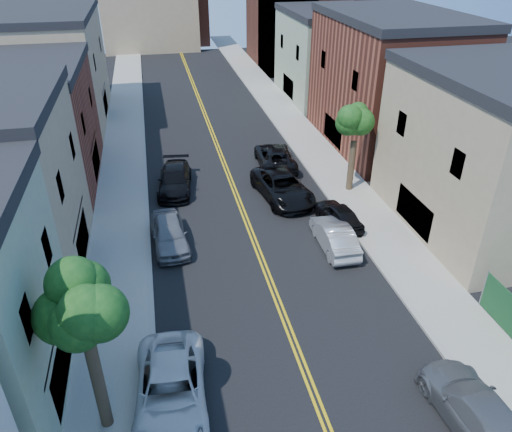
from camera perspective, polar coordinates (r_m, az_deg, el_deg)
sidewalk_left at (r=41.76m, az=-15.39°, el=7.04°), size 3.20×100.00×0.15m
sidewalk_right at (r=43.61m, az=5.92°, el=8.98°), size 3.20×100.00×0.15m
curb_left at (r=41.67m, az=-12.98°, el=7.31°), size 0.30×100.00×0.15m
curb_right at (r=43.13m, az=3.68°, el=8.83°), size 0.30×100.00×0.15m
bldg_left_brick at (r=37.62m, az=-25.69°, el=9.00°), size 9.00×12.00×8.00m
bldg_left_tan_far at (r=50.62m, az=-23.01°, el=15.39°), size 9.00×16.00×9.50m
bldg_right_tan at (r=31.61m, az=26.04°, el=6.16°), size 9.00×12.00×9.00m
bldg_right_brick at (r=42.61m, az=15.22°, el=14.58°), size 9.00×14.00×10.00m
bldg_right_palegrn at (r=55.25m, az=8.60°, el=17.90°), size 9.00×12.00×8.50m
church at (r=69.55m, az=6.23°, el=23.06°), size 16.20×14.20×22.60m
backdrop_left at (r=81.17m, az=-12.41°, el=22.72°), size 14.00×8.00×12.00m
backdrop_center at (r=85.41m, az=-9.51°, el=22.65°), size 10.00×8.00×10.00m
tree_left_mid at (r=15.86m, az=-20.33°, el=-7.51°), size 5.20×5.20×9.29m
tree_right_far at (r=32.94m, az=11.78°, el=11.90°), size 4.40×4.40×8.03m
white_pickup at (r=19.84m, az=-9.93°, el=-19.46°), size 3.07×6.00×1.62m
grey_car_left at (r=28.47m, az=-10.12°, el=-2.01°), size 2.25×4.93×1.64m
black_car_left at (r=34.72m, az=-9.49°, el=4.23°), size 2.91×5.71×1.59m
grey_car_right at (r=20.60m, az=24.49°, el=-20.17°), size 2.45×5.61×1.61m
black_car_right at (r=30.52m, az=9.65°, el=0.16°), size 2.22×4.35×1.42m
silver_car_right at (r=28.24m, az=9.17°, el=-2.34°), size 1.67×4.65×1.53m
dark_car_right_far at (r=37.90m, az=2.25°, el=6.95°), size 3.05×5.96×1.61m
black_suv_lane at (r=33.15m, az=3.11°, el=3.43°), size 3.66×6.49×1.71m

